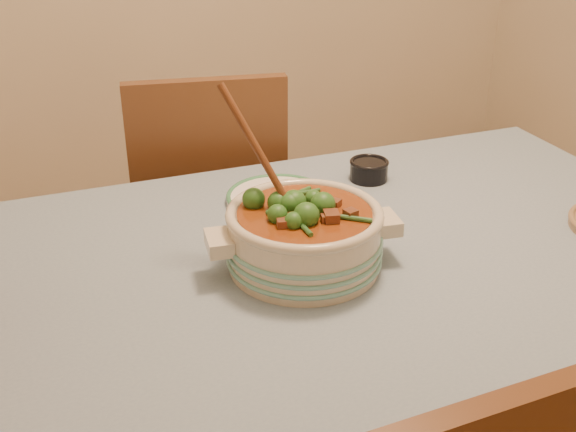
# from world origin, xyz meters

# --- Properties ---
(dining_table) EXTENTS (1.68, 1.08, 0.76)m
(dining_table) POSITION_xyz_m (0.00, 0.00, 0.66)
(dining_table) COLOR brown
(dining_table) RESTS_ON floor
(stew_casserole) EXTENTS (0.40, 0.34, 0.38)m
(stew_casserole) POSITION_xyz_m (-0.10, -0.01, 0.84)
(stew_casserole) COLOR beige
(stew_casserole) RESTS_ON dining_table
(white_plate) EXTENTS (0.28, 0.28, 0.02)m
(white_plate) POSITION_xyz_m (-0.04, 0.30, 0.77)
(white_plate) COLOR white
(white_plate) RESTS_ON dining_table
(condiment_bowl) EXTENTS (0.10, 0.10, 0.05)m
(condiment_bowl) POSITION_xyz_m (0.23, 0.34, 0.79)
(condiment_bowl) COLOR black
(condiment_bowl) RESTS_ON dining_table
(chair_far) EXTENTS (0.52, 0.52, 0.97)m
(chair_far) POSITION_xyz_m (-0.10, 0.79, 0.55)
(chair_far) COLOR brown
(chair_far) RESTS_ON floor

